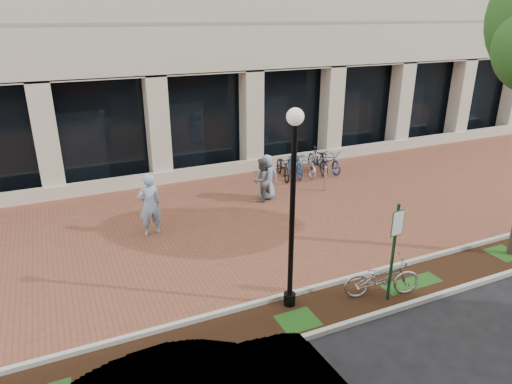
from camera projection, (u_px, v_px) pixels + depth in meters
name	position (u px, v px, depth m)	size (l,w,h in m)	color
ground	(256.00, 217.00, 15.19)	(120.00, 120.00, 0.00)	black
brick_plaza	(256.00, 217.00, 15.19)	(40.00, 9.00, 0.01)	brown
planting_strip	(349.00, 301.00, 10.74)	(40.00, 1.50, 0.01)	black
curb_plaza_side	(331.00, 283.00, 11.35)	(40.00, 0.12, 0.12)	#B5B4AB
curb_street_side	(369.00, 317.00, 10.08)	(40.00, 0.12, 0.12)	#B5B4AB
parking_sign	(395.00, 241.00, 10.23)	(0.34, 0.07, 2.46)	#163C1F
lamppost	(293.00, 202.00, 9.69)	(0.36, 0.36, 4.60)	black
locked_bicycle	(382.00, 278.00, 10.80)	(0.65, 1.85, 0.97)	#B2B1B6
pedestrian_left	(150.00, 205.00, 13.70)	(0.71, 0.46, 1.94)	#90B2D6
pedestrian_mid	(261.00, 180.00, 16.24)	(0.79, 0.61, 1.62)	#5D5D61
pedestrian_right	(267.00, 177.00, 16.46)	(0.81, 0.53, 1.66)	#84A3C6
bollard	(325.00, 178.00, 17.29)	(0.12, 0.12, 1.01)	silver
bike_rack_cluster	(307.00, 163.00, 19.11)	(3.06, 1.97, 1.09)	black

